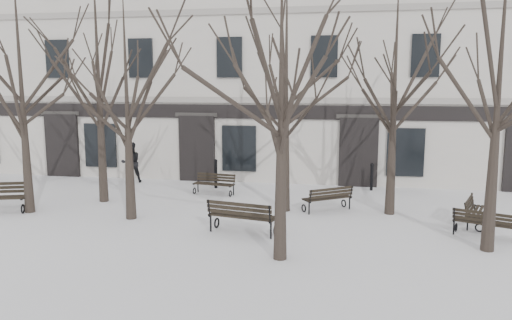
% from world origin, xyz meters
% --- Properties ---
extents(ground, '(100.00, 100.00, 0.00)m').
position_xyz_m(ground, '(0.00, 0.00, 0.00)').
color(ground, white).
rests_on(ground, ground).
extents(building, '(40.40, 10.20, 11.40)m').
position_xyz_m(building, '(0.00, 12.96, 5.52)').
color(building, '#B9B3AB').
rests_on(building, ground).
extents(tree_0, '(5.57, 5.57, 7.96)m').
position_xyz_m(tree_0, '(-7.51, 1.66, 4.98)').
color(tree_0, black).
rests_on(tree_0, ground).
extents(tree_1, '(4.89, 4.89, 6.99)m').
position_xyz_m(tree_1, '(-3.80, 1.50, 4.37)').
color(tree_1, black).
rests_on(tree_1, ground).
extents(tree_2, '(5.11, 5.11, 7.30)m').
position_xyz_m(tree_2, '(1.39, -1.37, 4.56)').
color(tree_2, black).
rests_on(tree_2, ground).
extents(tree_3, '(5.53, 5.53, 7.90)m').
position_xyz_m(tree_3, '(6.63, 0.18, 4.94)').
color(tree_3, black).
rests_on(tree_3, ground).
extents(tree_4, '(6.12, 6.12, 8.74)m').
position_xyz_m(tree_4, '(-5.78, 3.56, 5.46)').
color(tree_4, black).
rests_on(tree_4, ground).
extents(tree_5, '(5.39, 5.39, 7.69)m').
position_xyz_m(tree_5, '(0.96, 3.37, 4.81)').
color(tree_5, black).
rests_on(tree_5, ground).
extents(tree_6, '(5.25, 5.25, 7.51)m').
position_xyz_m(tree_6, '(4.44, 3.55, 4.69)').
color(tree_6, black).
rests_on(tree_6, ground).
extents(bench_1, '(2.08, 1.12, 1.00)m').
position_xyz_m(bench_1, '(0.04, 0.49, 0.54)').
color(bench_1, black).
rests_on(bench_1, ground).
extents(bench_2, '(1.71, 1.17, 0.82)m').
position_xyz_m(bench_2, '(6.82, 1.29, 0.45)').
color(bench_2, black).
rests_on(bench_2, ground).
extents(bench_3, '(1.67, 0.83, 0.81)m').
position_xyz_m(bench_3, '(-2.06, 5.41, 0.44)').
color(bench_3, black).
rests_on(bench_3, ground).
extents(bench_4, '(1.73, 1.48, 0.86)m').
position_xyz_m(bench_4, '(2.41, 3.55, 0.47)').
color(bench_4, black).
rests_on(bench_4, ground).
extents(bench_5, '(1.12, 1.74, 0.83)m').
position_xyz_m(bench_5, '(6.92, 2.70, 0.45)').
color(bench_5, black).
rests_on(bench_5, ground).
extents(bollard_a, '(0.16, 0.16, 1.21)m').
position_xyz_m(bollard_a, '(-2.31, 6.57, 0.65)').
color(bollard_a, black).
rests_on(bollard_a, ground).
extents(bollard_b, '(0.14, 0.14, 1.12)m').
position_xyz_m(bollard_b, '(4.04, 7.22, 0.60)').
color(bollard_b, black).
rests_on(bollard_b, ground).
extents(pedestrian_b, '(1.10, 1.07, 1.78)m').
position_xyz_m(pedestrian_b, '(-6.23, 7.04, 0.00)').
color(pedestrian_b, black).
rests_on(pedestrian_b, ground).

